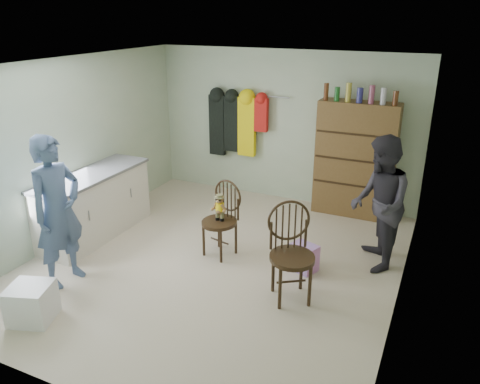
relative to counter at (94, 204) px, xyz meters
The scene contains 11 objects.
ground_plane 2.01m from the counter, ahead, with size 5.00×5.00×0.00m, color beige.
room_walls 2.30m from the counter, 15.25° to the left, with size 5.00×5.00×5.00m.
counter is the anchor object (origin of this frame).
plastic_tub 2.04m from the counter, 68.42° to the right, with size 0.42×0.40×0.40m, color white.
chair_front 1.93m from the counter, ahead, with size 0.54×0.54×1.01m.
chair_far 3.08m from the counter, ahead, with size 0.69×0.69×1.13m.
striped_bag 3.06m from the counter, ahead, with size 0.32×0.25×0.34m, color pink.
person_left 1.31m from the counter, 66.13° to the right, with size 0.66×0.43×1.81m, color #44597E.
person_right 3.91m from the counter, 11.44° to the left, with size 0.83×0.64×1.70m, color #2D2B33.
dresser 3.96m from the counter, 35.68° to the left, with size 1.20×0.39×2.08m.
coat_rack 2.74m from the counter, 64.76° to the left, with size 1.42×0.12×1.09m.
Camera 1 is at (2.51, -4.73, 3.07)m, focal length 35.00 mm.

